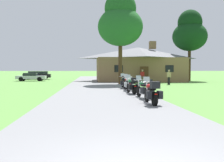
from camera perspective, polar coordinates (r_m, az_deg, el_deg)
ground_plane at (r=23.97m, az=-2.98°, el=-1.53°), size 500.00×500.00×0.00m
asphalt_driveway at (r=21.97m, az=-2.82°, el=-1.83°), size 6.40×80.00×0.06m
motorcycle_red_nearest_to_camera at (r=12.33m, az=8.91°, el=-2.65°), size 0.74×2.08×1.30m
motorcycle_green_second_in_row at (r=14.85m, az=7.31°, el=-1.75°), size 0.93×2.07×1.30m
motorcycle_green_third_in_row at (r=17.58m, az=4.55°, el=-1.06°), size 0.88×2.08×1.30m
motorcycle_red_fourth_in_row at (r=20.21m, az=3.60°, el=-0.57°), size 0.76×2.08×1.30m
motorcycle_green_farthest_in_row at (r=22.61m, az=2.67°, el=-0.23°), size 0.72×2.08×1.30m
stone_lodge at (r=37.72m, az=5.83°, el=3.85°), size 12.68×9.42×5.85m
bystander_red_shirt_near_lodge at (r=32.61m, az=6.81°, el=1.23°), size 0.47×0.39×1.69m
bystander_tan_shirt_beside_signpost at (r=29.54m, az=12.62°, el=1.04°), size 0.38×0.47×1.69m
tree_right_of_lodge at (r=40.42m, az=17.00°, el=10.34°), size 5.11×5.11×10.61m
tree_by_lodge_front at (r=29.42m, az=1.88°, el=13.14°), size 5.08×5.08×10.45m
parked_black_suv_far_left at (r=45.73m, az=-16.32°, el=1.32°), size 4.76×2.27×1.40m
parked_silver_sedan_far_left at (r=39.70m, az=-17.64°, el=0.93°), size 4.27×2.05×1.20m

